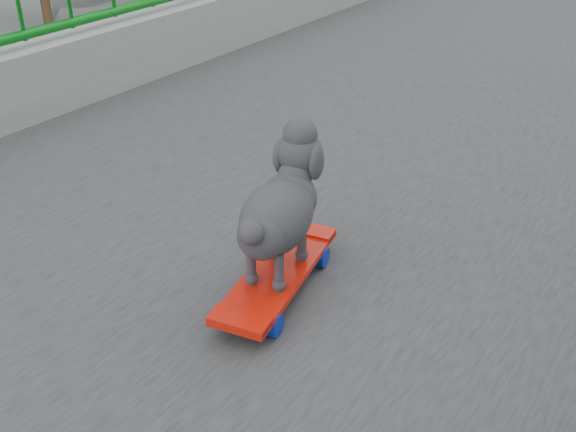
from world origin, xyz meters
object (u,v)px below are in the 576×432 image
(car_1, at_px, (307,112))
(car_3, at_px, (66,102))
(poodle, at_px, (280,207))
(skateboard, at_px, (277,276))
(car_5, at_px, (134,334))

(car_1, relative_size, car_3, 0.86)
(poodle, bearing_deg, car_3, 133.99)
(skateboard, xyz_separation_m, car_5, (-6.25, 4.36, -6.32))
(skateboard, xyz_separation_m, car_3, (-15.85, 10.60, -6.27))
(poodle, distance_m, car_1, 18.23)
(car_1, distance_m, car_3, 7.33)
(skateboard, height_order, poodle, poodle)
(skateboard, relative_size, car_3, 0.10)
(poodle, relative_size, car_3, 0.08)
(car_3, distance_m, car_5, 11.45)
(car_3, bearing_deg, poodle, 146.27)
(car_1, relative_size, car_5, 1.04)
(skateboard, bearing_deg, car_5, 132.82)
(car_1, bearing_deg, poodle, -56.30)
(car_1, distance_m, car_5, 10.33)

